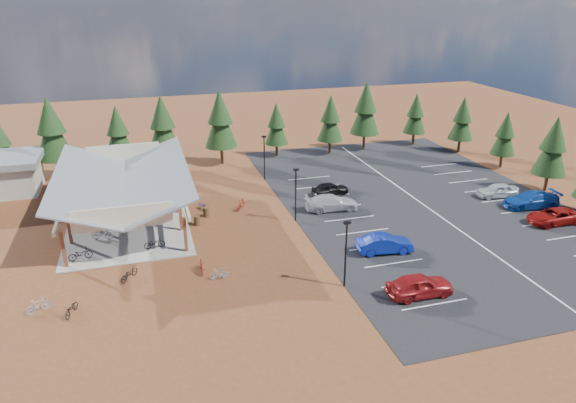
{
  "coord_description": "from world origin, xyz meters",
  "views": [
    {
      "loc": [
        -7.93,
        -39.71,
        19.6
      ],
      "look_at": [
        4.04,
        1.24,
        2.36
      ],
      "focal_mm": 32.0,
      "sensor_mm": 36.0,
      "label": 1
    }
  ],
  "objects_px": {
    "lamp_post_1": "(296,191)",
    "bike_9": "(38,306)",
    "bike_6": "(155,196)",
    "car_1": "(385,244)",
    "bike_12": "(129,273)",
    "car_7": "(531,200)",
    "bike_0": "(80,254)",
    "bike_3": "(111,193)",
    "car_6": "(554,216)",
    "lamp_post_0": "(346,249)",
    "bike_7": "(138,192)",
    "car_0": "(420,285)",
    "trash_bin_1": "(206,212)",
    "bike_5": "(152,221)",
    "bike_15": "(241,204)",
    "bike_1": "(102,234)",
    "bike_4": "(154,243)",
    "bike_pavilion": "(123,180)",
    "car_8": "(497,190)",
    "trash_bin_0": "(197,221)",
    "bike_2": "(96,209)",
    "bike_11": "(201,266)",
    "car_3": "(332,203)",
    "bike_13": "(219,274)",
    "lamp_post_2": "(264,155)",
    "car_4": "(330,189)",
    "bike_14": "(203,206)",
    "bike_8": "(72,309)"
  },
  "relations": [
    {
      "from": "car_0",
      "to": "car_6",
      "type": "distance_m",
      "value": 19.54
    },
    {
      "from": "bike_pavilion",
      "to": "car_0",
      "type": "relative_size",
      "value": 4.11
    },
    {
      "from": "lamp_post_1",
      "to": "bike_8",
      "type": "height_order",
      "value": "lamp_post_1"
    },
    {
      "from": "bike_1",
      "to": "bike_11",
      "type": "bearing_deg",
      "value": -119.94
    },
    {
      "from": "bike_6",
      "to": "bike_13",
      "type": "bearing_deg",
      "value": -172.53
    },
    {
      "from": "bike_3",
      "to": "bike_15",
      "type": "height_order",
      "value": "bike_15"
    },
    {
      "from": "bike_6",
      "to": "car_1",
      "type": "height_order",
      "value": "car_1"
    },
    {
      "from": "trash_bin_1",
      "to": "car_4",
      "type": "xyz_separation_m",
      "value": [
        13.29,
        2.0,
        0.25
      ]
    },
    {
      "from": "lamp_post_2",
      "to": "bike_7",
      "type": "distance_m",
      "value": 14.25
    },
    {
      "from": "bike_pavilion",
      "to": "bike_9",
      "type": "xyz_separation_m",
      "value": [
        -5.75,
        -14.32,
        -3.34
      ]
    },
    {
      "from": "trash_bin_1",
      "to": "bike_5",
      "type": "bearing_deg",
      "value": -168.48
    },
    {
      "from": "bike_3",
      "to": "car_1",
      "type": "xyz_separation_m",
      "value": [
        21.75,
        -18.88,
        0.25
      ]
    },
    {
      "from": "bike_2",
      "to": "bike_11",
      "type": "distance_m",
      "value": 16.21
    },
    {
      "from": "bike_1",
      "to": "bike_4",
      "type": "xyz_separation_m",
      "value": [
        4.23,
        -2.86,
        -0.11
      ]
    },
    {
      "from": "bike_7",
      "to": "car_3",
      "type": "bearing_deg",
      "value": -131.67
    },
    {
      "from": "trash_bin_0",
      "to": "bike_15",
      "type": "height_order",
      "value": "bike_15"
    },
    {
      "from": "car_0",
      "to": "bike_2",
      "type": "bearing_deg",
      "value": 46.98
    },
    {
      "from": "trash_bin_0",
      "to": "bike_2",
      "type": "bearing_deg",
      "value": 149.51
    },
    {
      "from": "bike_12",
      "to": "bike_13",
      "type": "xyz_separation_m",
      "value": [
        6.41,
        -1.88,
        -0.04
      ]
    },
    {
      "from": "bike_2",
      "to": "bike_15",
      "type": "relative_size",
      "value": 0.95
    },
    {
      "from": "bike_3",
      "to": "bike_5",
      "type": "height_order",
      "value": "bike_5"
    },
    {
      "from": "lamp_post_0",
      "to": "bike_5",
      "type": "distance_m",
      "value": 19.45
    },
    {
      "from": "bike_15",
      "to": "car_6",
      "type": "distance_m",
      "value": 29.19
    },
    {
      "from": "lamp_post_1",
      "to": "car_8",
      "type": "distance_m",
      "value": 22.02
    },
    {
      "from": "lamp_post_1",
      "to": "bike_9",
      "type": "relative_size",
      "value": 3.18
    },
    {
      "from": "lamp_post_0",
      "to": "car_6",
      "type": "distance_m",
      "value": 23.19
    },
    {
      "from": "lamp_post_2",
      "to": "lamp_post_0",
      "type": "bearing_deg",
      "value": -90.0
    },
    {
      "from": "lamp_post_0",
      "to": "bike_8",
      "type": "height_order",
      "value": "lamp_post_0"
    },
    {
      "from": "trash_bin_1",
      "to": "bike_15",
      "type": "distance_m",
      "value": 3.64
    },
    {
      "from": "car_3",
      "to": "car_6",
      "type": "xyz_separation_m",
      "value": [
        18.43,
        -8.73,
        -0.07
      ]
    },
    {
      "from": "bike_3",
      "to": "bike_7",
      "type": "height_order",
      "value": "bike_7"
    },
    {
      "from": "lamp_post_1",
      "to": "car_1",
      "type": "distance_m",
      "value": 9.78
    },
    {
      "from": "car_0",
      "to": "car_8",
      "type": "bearing_deg",
      "value": -49.03
    },
    {
      "from": "bike_4",
      "to": "car_8",
      "type": "height_order",
      "value": "car_8"
    },
    {
      "from": "lamp_post_2",
      "to": "bike_11",
      "type": "relative_size",
      "value": 2.97
    },
    {
      "from": "bike_1",
      "to": "car_1",
      "type": "relative_size",
      "value": 0.4
    },
    {
      "from": "bike_12",
      "to": "car_7",
      "type": "bearing_deg",
      "value": -137.6
    },
    {
      "from": "bike_pavilion",
      "to": "car_4",
      "type": "xyz_separation_m",
      "value": [
        20.45,
        0.39,
        -3.12
      ]
    },
    {
      "from": "bike_15",
      "to": "bike_11",
      "type": "bearing_deg",
      "value": 98.25
    },
    {
      "from": "bike_14",
      "to": "car_1",
      "type": "distance_m",
      "value": 18.52
    },
    {
      "from": "bike_4",
      "to": "bike_9",
      "type": "height_order",
      "value": "bike_4"
    },
    {
      "from": "trash_bin_0",
      "to": "bike_6",
      "type": "xyz_separation_m",
      "value": [
        -3.39,
        6.98,
        0.12
      ]
    },
    {
      "from": "car_1",
      "to": "car_6",
      "type": "xyz_separation_m",
      "value": [
        17.48,
        0.86,
        -0.07
      ]
    },
    {
      "from": "bike_6",
      "to": "car_1",
      "type": "relative_size",
      "value": 0.39
    },
    {
      "from": "bike_0",
      "to": "bike_3",
      "type": "distance_m",
      "value": 13.51
    },
    {
      "from": "bike_pavilion",
      "to": "bike_9",
      "type": "relative_size",
      "value": 12.0
    },
    {
      "from": "bike_pavilion",
      "to": "lamp_post_1",
      "type": "distance_m",
      "value": 15.83
    },
    {
      "from": "car_1",
      "to": "car_6",
      "type": "distance_m",
      "value": 17.5
    },
    {
      "from": "bike_pavilion",
      "to": "bike_2",
      "type": "xyz_separation_m",
      "value": [
        -2.87,
        1.93,
        -3.28
      ]
    },
    {
      "from": "bike_5",
      "to": "car_7",
      "type": "xyz_separation_m",
      "value": [
        36.14,
        -5.77,
        0.25
      ]
    }
  ]
}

